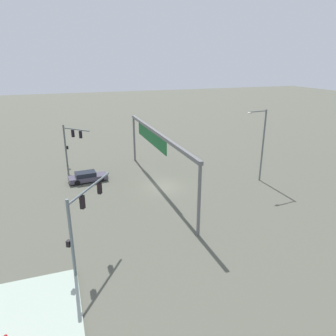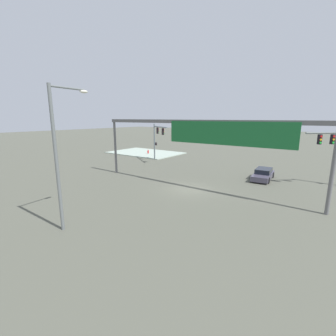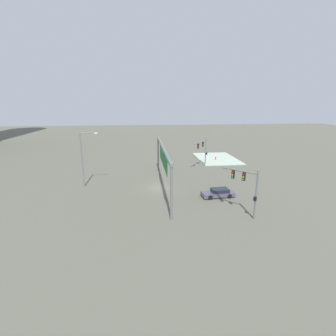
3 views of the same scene
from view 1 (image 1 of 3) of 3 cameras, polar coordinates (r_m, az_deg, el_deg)
The scene contains 6 objects.
ground_plane at distance 36.64m, azimuth -0.83°, elevation -3.40°, with size 226.84×226.84×0.00m, color #555649.
traffic_signal_near_corner at distance 44.25m, azimuth -17.21°, elevation 4.98°, with size 3.68×3.18×5.75m.
traffic_signal_opposite_side at distance 22.63m, azimuth -15.30°, elevation -7.90°, with size 5.10×3.81×5.79m.
streetlamp_curved_arm at distance 38.50m, azimuth 16.54°, elevation 4.77°, with size 0.56×2.78×8.63m.
overhead_sign_gantry at distance 35.69m, azimuth -2.34°, elevation 5.29°, with size 22.49×0.43×6.58m.
sedan_car_approaching at distance 39.26m, azimuth -14.38°, elevation -1.55°, with size 2.11×4.67×1.21m.
Camera 1 is at (32.08, -10.77, 14.06)m, focal length 33.69 mm.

